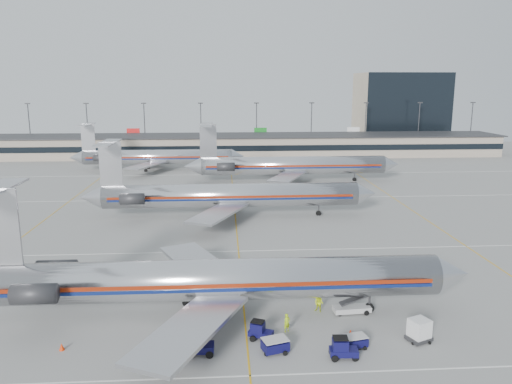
{
  "coord_description": "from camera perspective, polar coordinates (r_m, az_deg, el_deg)",
  "views": [
    {
      "loc": [
        -1.67,
        -50.69,
        20.76
      ],
      "look_at": [
        3.2,
        24.86,
        4.5
      ],
      "focal_mm": 35.0,
      "sensor_mm": 36.0,
      "label": 1
    }
  ],
  "objects": [
    {
      "name": "uld_container",
      "position": [
        44.76,
        18.16,
        -14.78
      ],
      "size": [
        2.26,
        2.1,
        1.91
      ],
      "rotation": [
        0.0,
        0.0,
        0.41
      ],
      "color": "#2D2D30",
      "rests_on": "ground"
    },
    {
      "name": "jet_third_row",
      "position": [
        108.71,
        3.76,
        3.08
      ],
      "size": [
        46.99,
        28.9,
        12.85
      ],
      "color": "silver",
      "rests_on": "ground"
    },
    {
      "name": "cart_outer",
      "position": [
        42.75,
        11.3,
        -16.38
      ],
      "size": [
        1.98,
        1.56,
        1.0
      ],
      "rotation": [
        0.0,
        0.0,
        0.23
      ],
      "color": "#0B0A3B",
      "rests_on": "ground"
    },
    {
      "name": "jet_second_row",
      "position": [
        79.58,
        -3.54,
        -0.36
      ],
      "size": [
        47.25,
        27.82,
        12.37
      ],
      "color": "silver",
      "rests_on": "ground"
    },
    {
      "name": "tug_left",
      "position": [
        41.05,
        -6.85,
        -16.89
      ],
      "size": [
        2.49,
        1.32,
        2.0
      ],
      "rotation": [
        0.0,
        0.0,
        -0.03
      ],
      "color": "#0B0A3B",
      "rests_on": "ground"
    },
    {
      "name": "apron_markings",
      "position": [
        64.16,
        -2.02,
        -6.76
      ],
      "size": [
        160.0,
        0.15,
        0.02
      ],
      "primitive_type": "cube",
      "color": "silver",
      "rests_on": "ground"
    },
    {
      "name": "terminal",
      "position": [
        149.71,
        -3.04,
        5.35
      ],
      "size": [
        162.0,
        17.0,
        6.25
      ],
      "color": "gray",
      "rests_on": "ground"
    },
    {
      "name": "ramp_worker_near",
      "position": [
        44.27,
        3.55,
        -14.69
      ],
      "size": [
        0.7,
        0.61,
        1.62
      ],
      "primitive_type": "imported",
      "rotation": [
        0.0,
        0.0,
        0.46
      ],
      "color": "#A0C612",
      "rests_on": "ground"
    },
    {
      "name": "belt_loader",
      "position": [
        48.31,
        10.99,
        -12.81
      ],
      "size": [
        4.13,
        1.53,
        2.15
      ],
      "rotation": [
        0.0,
        0.0,
        0.08
      ],
      "color": "#A4A4A4",
      "rests_on": "ground"
    },
    {
      "name": "light_mast_row",
      "position": [
        163.16,
        -3.12,
        7.82
      ],
      "size": [
        163.6,
        0.4,
        15.28
      ],
      "color": "#38383D",
      "rests_on": "ground"
    },
    {
      "name": "cone_right",
      "position": [
        44.54,
        10.74,
        -15.5
      ],
      "size": [
        0.41,
        0.41,
        0.54
      ],
      "primitive_type": "cone",
      "rotation": [
        0.0,
        0.0,
        0.03
      ],
      "color": "red",
      "rests_on": "ground"
    },
    {
      "name": "cart_inner",
      "position": [
        41.33,
        2.2,
        -17.08
      ],
      "size": [
        2.31,
        1.9,
        1.13
      ],
      "rotation": [
        0.0,
        0.0,
        0.3
      ],
      "color": "#0B0A3B",
      "rests_on": "ground"
    },
    {
      "name": "ground",
      "position": [
        54.81,
        -1.7,
        -10.14
      ],
      "size": [
        260.0,
        260.0,
        0.0
      ],
      "primitive_type": "plane",
      "color": "gray",
      "rests_on": "ground"
    },
    {
      "name": "jet_foreground",
      "position": [
        45.93,
        -5.68,
        -9.91
      ],
      "size": [
        47.18,
        27.78,
        12.35
      ],
      "color": "silver",
      "rests_on": "ground"
    },
    {
      "name": "ramp_worker_far",
      "position": [
        47.98,
        7.19,
        -12.47
      ],
      "size": [
        1.07,
        1.03,
        1.74
      ],
      "primitive_type": "imported",
      "rotation": [
        0.0,
        0.0,
        -0.62
      ],
      "color": "#D2EB16",
      "rests_on": "ground"
    },
    {
      "name": "jet_back_row",
      "position": [
        126.19,
        -11.52,
        3.97
      ],
      "size": [
        42.9,
        26.39,
        11.73
      ],
      "color": "silver",
      "rests_on": "ground"
    },
    {
      "name": "tug_center",
      "position": [
        43.11,
        0.4,
        -15.56
      ],
      "size": [
        2.23,
        1.71,
        1.62
      ],
      "rotation": [
        0.0,
        0.0,
        -0.41
      ],
      "color": "#0B0A3B",
      "rests_on": "ground"
    },
    {
      "name": "cone_left",
      "position": [
        44.51,
        -21.32,
        -16.14
      ],
      "size": [
        0.51,
        0.51,
        0.6
      ],
      "primitive_type": "cone",
      "rotation": [
        0.0,
        0.0,
        -0.19
      ],
      "color": "red",
      "rests_on": "ground"
    },
    {
      "name": "tug_right",
      "position": [
        40.95,
        9.82,
        -17.23
      ],
      "size": [
        2.25,
        1.24,
        1.78
      ],
      "rotation": [
        0.0,
        0.0,
        -0.07
      ],
      "color": "#0B0A3B",
      "rests_on": "ground"
    },
    {
      "name": "distant_building",
      "position": [
        189.88,
        16.12,
        9.16
      ],
      "size": [
        30.0,
        20.0,
        25.0
      ],
      "primitive_type": "cube",
      "color": "tan",
      "rests_on": "ground"
    }
  ]
}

